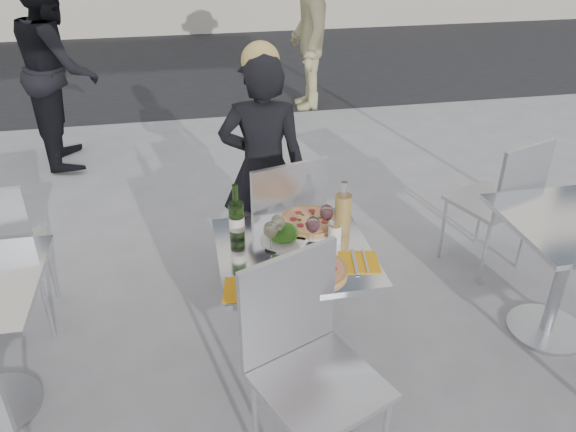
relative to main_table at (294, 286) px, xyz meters
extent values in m
plane|color=slate|center=(0.00, 0.00, -0.54)|extent=(80.00, 80.00, 0.00)
cube|color=black|center=(0.00, 6.50, -0.54)|extent=(24.00, 5.00, 0.00)
cylinder|color=#B7BABF|center=(0.00, 0.00, -0.53)|extent=(0.44, 0.44, 0.02)
cylinder|color=#B7BABF|center=(0.00, 0.00, -0.17)|extent=(0.07, 0.07, 0.72)
cube|color=silver|center=(0.00, 0.00, 0.20)|extent=(0.72, 0.72, 0.03)
cylinder|color=#B7BABF|center=(1.50, 0.00, -0.53)|extent=(0.44, 0.44, 0.02)
cylinder|color=#B7BABF|center=(1.50, 0.00, -0.17)|extent=(0.07, 0.07, 0.72)
cylinder|color=silver|center=(0.14, 0.90, -0.30)|extent=(0.03, 0.03, 0.48)
cylinder|color=silver|center=(-0.23, 0.79, -0.30)|extent=(0.03, 0.03, 0.48)
cylinder|color=silver|center=(0.24, 0.53, -0.30)|extent=(0.03, 0.03, 0.48)
cylinder|color=silver|center=(-0.12, 0.42, -0.30)|extent=(0.03, 0.03, 0.48)
cube|color=silver|center=(0.01, 0.66, -0.05)|extent=(0.55, 0.55, 0.03)
cube|color=silver|center=(0.07, 0.45, 0.21)|extent=(0.44, 0.15, 0.48)
cylinder|color=silver|center=(-0.27, -0.51, -0.30)|extent=(0.03, 0.03, 0.49)
cylinder|color=silver|center=(0.09, -0.36, -0.30)|extent=(0.03, 0.03, 0.49)
cube|color=silver|center=(-0.02, -0.62, -0.04)|extent=(0.60, 0.60, 0.03)
cube|color=silver|center=(-0.11, -0.41, 0.22)|extent=(0.43, 0.20, 0.49)
cylinder|color=silver|center=(-1.34, 0.87, -0.30)|extent=(0.03, 0.03, 0.47)
cylinder|color=silver|center=(-1.30, 0.50, -0.30)|extent=(0.03, 0.03, 0.47)
cube|color=silver|center=(-1.51, 0.67, -0.05)|extent=(0.48, 0.48, 0.03)
cylinder|color=silver|center=(1.56, 0.97, -0.31)|extent=(0.02, 0.02, 0.46)
cylinder|color=silver|center=(1.21, 0.84, -0.31)|extent=(0.02, 0.02, 0.46)
cylinder|color=silver|center=(1.68, 0.62, -0.31)|extent=(0.02, 0.02, 0.46)
cylinder|color=silver|center=(1.34, 0.50, -0.31)|extent=(0.02, 0.02, 0.46)
cube|color=silver|center=(1.45, 0.73, -0.07)|extent=(0.55, 0.55, 0.03)
cube|color=silver|center=(1.52, 0.53, 0.17)|extent=(0.41, 0.17, 0.46)
imported|color=black|center=(0.00, 0.95, 0.19)|extent=(0.59, 0.44, 1.46)
imported|color=black|center=(-1.51, 3.11, 0.33)|extent=(0.76, 0.92, 1.74)
imported|color=#91895E|center=(0.98, 4.18, 0.38)|extent=(0.77, 1.23, 1.84)
cylinder|color=#B88748|center=(0.05, -0.19, 0.22)|extent=(0.30, 0.30, 0.02)
cylinder|color=beige|center=(0.05, -0.19, 0.23)|extent=(0.26, 0.26, 0.00)
cylinder|color=white|center=(0.12, 0.22, 0.22)|extent=(0.34, 0.34, 0.01)
cylinder|color=#B88748|center=(0.12, 0.21, 0.23)|extent=(0.30, 0.30, 0.02)
cylinder|color=beige|center=(0.12, 0.21, 0.24)|extent=(0.26, 0.26, 0.00)
cylinder|color=white|center=(-0.04, 0.09, 0.22)|extent=(0.22, 0.22, 0.01)
ellipsoid|color=#1A691A|center=(-0.04, 0.09, 0.26)|extent=(0.15, 0.15, 0.08)
sphere|color=#B21914|center=(0.00, 0.11, 0.27)|extent=(0.03, 0.03, 0.03)
cylinder|color=#2D4D1D|center=(-0.25, 0.15, 0.31)|extent=(0.07, 0.07, 0.20)
cone|color=#2D4D1D|center=(-0.25, 0.15, 0.41)|extent=(0.07, 0.07, 0.03)
cylinder|color=#2D4D1D|center=(-0.25, 0.15, 0.46)|extent=(0.03, 0.03, 0.10)
cylinder|color=silver|center=(-0.25, 0.15, 0.30)|extent=(0.07, 0.08, 0.07)
cylinder|color=#E3BA61|center=(0.26, 0.09, 0.32)|extent=(0.08, 0.08, 0.22)
cylinder|color=white|center=(0.26, 0.09, 0.46)|extent=(0.03, 0.03, 0.08)
cylinder|color=white|center=(0.21, 0.03, 0.26)|extent=(0.06, 0.06, 0.09)
cylinder|color=silver|center=(0.21, 0.03, 0.31)|extent=(0.06, 0.06, 0.02)
cylinder|color=white|center=(-0.11, 0.01, 0.21)|extent=(0.06, 0.06, 0.00)
cylinder|color=white|center=(-0.11, 0.01, 0.26)|extent=(0.01, 0.01, 0.09)
ellipsoid|color=white|center=(-0.11, 0.01, 0.33)|extent=(0.07, 0.07, 0.08)
ellipsoid|color=beige|center=(-0.11, 0.01, 0.32)|extent=(0.05, 0.05, 0.05)
cylinder|color=white|center=(-0.06, 0.07, 0.21)|extent=(0.06, 0.06, 0.00)
cylinder|color=white|center=(-0.06, 0.07, 0.26)|extent=(0.01, 0.01, 0.09)
ellipsoid|color=white|center=(-0.06, 0.07, 0.33)|extent=(0.07, 0.07, 0.08)
ellipsoid|color=beige|center=(-0.06, 0.07, 0.32)|extent=(0.05, 0.05, 0.05)
cylinder|color=white|center=(0.09, 0.02, 0.21)|extent=(0.06, 0.06, 0.00)
cylinder|color=white|center=(0.09, 0.02, 0.26)|extent=(0.01, 0.01, 0.09)
ellipsoid|color=white|center=(0.09, 0.02, 0.33)|extent=(0.07, 0.07, 0.08)
ellipsoid|color=#4B0A15|center=(0.09, 0.02, 0.32)|extent=(0.05, 0.05, 0.05)
cylinder|color=white|center=(0.19, 0.12, 0.21)|extent=(0.06, 0.06, 0.00)
cylinder|color=white|center=(0.19, 0.12, 0.26)|extent=(0.01, 0.01, 0.09)
ellipsoid|color=white|center=(0.19, 0.12, 0.33)|extent=(0.07, 0.07, 0.08)
ellipsoid|color=#4B0A15|center=(0.19, 0.12, 0.32)|extent=(0.05, 0.05, 0.05)
cube|color=orange|center=(-0.27, -0.26, 0.21)|extent=(0.21, 0.21, 0.00)
cube|color=#B7BABF|center=(-0.29, -0.26, 0.22)|extent=(0.05, 0.20, 0.00)
cube|color=#B7BABF|center=(-0.24, -0.26, 0.22)|extent=(0.04, 0.18, 0.00)
cube|color=orange|center=(0.27, -0.16, 0.21)|extent=(0.21, 0.21, 0.00)
cube|color=#B7BABF|center=(0.25, -0.16, 0.22)|extent=(0.05, 0.20, 0.00)
cube|color=#B7BABF|center=(0.30, -0.16, 0.22)|extent=(0.04, 0.18, 0.00)
camera|label=1|loc=(-0.45, -2.17, 1.66)|focal=35.00mm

